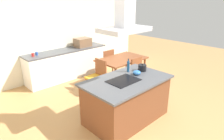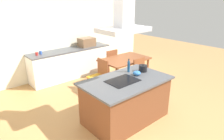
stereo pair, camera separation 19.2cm
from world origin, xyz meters
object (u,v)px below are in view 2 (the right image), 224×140
countertop_microwave (87,42)px  tea_kettle (143,68)px  dining_table (125,61)px  chair_facing_back_wall (110,61)px  chair_facing_island (142,73)px  mixing_bowl (137,73)px  coffee_mug_blue (41,53)px  chair_at_left_end (100,74)px  range_hood (124,17)px  coffee_mug_red (37,54)px  olive_oil_bottle (129,66)px  cooktop (123,81)px

countertop_microwave → tea_kettle: bearing=-98.2°
tea_kettle → dining_table: (0.71, 1.30, -0.30)m
countertop_microwave → chair_facing_back_wall: bearing=-68.8°
tea_kettle → chair_facing_island: 1.06m
mixing_bowl → coffee_mug_blue: bearing=106.7°
tea_kettle → chair_at_left_end: 1.40m
coffee_mug_blue → chair_facing_island: (1.86, -2.19, -0.44)m
mixing_bowl → range_hood: range_hood is taller
chair_facing_back_wall → range_hood: range_hood is taller
coffee_mug_blue → coffee_mug_red: bearing=-159.1°
olive_oil_bottle → chair_at_left_end: size_ratio=0.33×
chair_facing_back_wall → dining_table: bearing=-90.0°
olive_oil_bottle → countertop_microwave: bearing=75.7°
olive_oil_bottle → coffee_mug_blue: bearing=108.4°
countertop_microwave → range_hood: (-1.11, -2.88, 1.06)m
mixing_bowl → coffee_mug_blue: 3.03m
coffee_mug_red → coffee_mug_blue: bearing=20.9°
coffee_mug_blue → dining_table: size_ratio=0.06×
cooktop → coffee_mug_red: coffee_mug_red is taller
cooktop → mixing_bowl: (0.44, 0.03, 0.04)m
coffee_mug_red → dining_table: size_ratio=0.06×
mixing_bowl → coffee_mug_blue: (-0.87, 2.90, -0.00)m
coffee_mug_blue → cooktop: bearing=-81.6°
olive_oil_bottle → mixing_bowl: 0.26m
cooktop → chair_at_left_end: (0.51, 1.40, -0.40)m
cooktop → tea_kettle: 0.72m
coffee_mug_red → range_hood: size_ratio=0.10×
mixing_bowl → dining_table: (0.99, 1.37, -0.28)m
mixing_bowl → countertop_microwave: (0.67, 2.85, 0.09)m
mixing_bowl → dining_table: bearing=54.3°
countertop_microwave → dining_table: bearing=-77.9°
chair_facing_back_wall → chair_at_left_end: 1.13m
tea_kettle → dining_table: size_ratio=0.17×
mixing_bowl → chair_facing_island: bearing=35.5°
chair_facing_back_wall → range_hood: bearing=-124.5°
mixing_bowl → dining_table: mixing_bowl is taller
mixing_bowl → coffee_mug_red: (-1.00, 2.85, -0.00)m
countertop_microwave → chair_at_left_end: (-0.60, -1.48, -0.53)m
olive_oil_bottle → coffee_mug_blue: olive_oil_bottle is taller
countertop_microwave → chair_facing_island: size_ratio=0.56×
coffee_mug_blue → chair_facing_back_wall: (1.86, -0.86, -0.44)m
chair_at_left_end → range_hood: range_hood is taller
tea_kettle → chair_facing_island: size_ratio=0.26×
olive_oil_bottle → chair_facing_back_wall: olive_oil_bottle is taller
tea_kettle → range_hood: range_hood is taller
coffee_mug_red → range_hood: bearing=-78.9°
tea_kettle → range_hood: (-0.71, -0.10, 1.13)m
olive_oil_bottle → countertop_microwave: 2.68m
mixing_bowl → coffee_mug_red: 3.02m
chair_facing_back_wall → chair_facing_island: same height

